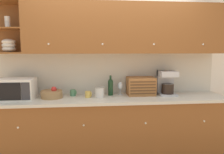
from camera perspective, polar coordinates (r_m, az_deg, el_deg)
ground_plane at (r=3.71m, az=-0.34°, el=-18.63°), size 24.00×24.00×0.00m
wall_back at (r=3.38m, az=-0.41°, el=1.83°), size 5.65×0.06×2.60m
counter_unit at (r=3.25m, az=0.16°, el=-13.42°), size 3.27×0.63×0.94m
backsplash_panel at (r=3.35m, az=-0.35°, el=0.96°), size 3.25×0.01×0.62m
upper_cabinets at (r=3.19m, az=2.91°, el=12.46°), size 3.25×0.38×0.70m
microwave at (r=3.23m, az=-23.78°, el=-2.87°), size 0.49×0.38×0.29m
fruit_basket at (r=3.17m, az=-15.47°, el=-4.31°), size 0.30×0.30×0.16m
mug_blue_second at (r=3.25m, az=-10.14°, el=-4.08°), size 0.09×0.08×0.09m
mug at (r=3.11m, az=-6.23°, el=-4.51°), size 0.09×0.08×0.09m
storage_canister at (r=3.10m, az=-3.23°, el=-3.95°), size 0.14×0.14×0.15m
wine_bottle at (r=3.23m, az=-0.38°, el=-2.44°), size 0.08×0.08×0.29m
wine_glass at (r=3.25m, az=2.19°, el=-2.43°), size 0.08×0.08×0.19m
bread_box at (r=3.28m, az=7.52°, el=-2.36°), size 0.40×0.29×0.26m
coffee_maker at (r=3.33m, az=14.14°, el=-1.51°), size 0.25×0.24×0.36m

